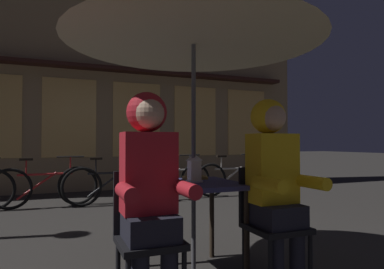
{
  "coord_description": "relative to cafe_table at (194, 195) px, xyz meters",
  "views": [
    {
      "loc": [
        -1.02,
        -2.51,
        1.06
      ],
      "look_at": [
        0.0,
        0.03,
        1.13
      ],
      "focal_mm": 31.05,
      "sensor_mm": 36.0,
      "label": 1
    }
  ],
  "objects": [
    {
      "name": "shopfront_building",
      "position": [
        -0.08,
        5.4,
        2.45
      ],
      "size": [
        10.0,
        0.93,
        6.2
      ],
      "color": "#937A56",
      "rests_on": "ground_plane"
    },
    {
      "name": "bicycle_second",
      "position": [
        -1.23,
        3.47,
        -0.29
      ],
      "size": [
        1.68,
        0.14,
        0.84
      ],
      "color": "black",
      "rests_on": "ground_plane"
    },
    {
      "name": "bicycle_fifth",
      "position": [
        2.26,
        3.39,
        -0.29
      ],
      "size": [
        1.68,
        0.08,
        0.84
      ],
      "color": "black",
      "rests_on": "ground_plane"
    },
    {
      "name": "person_left_hooded",
      "position": [
        -0.48,
        -0.43,
        0.21
      ],
      "size": [
        0.45,
        0.56,
        1.4
      ],
      "color": "black",
      "rests_on": "ground_plane"
    },
    {
      "name": "patio_umbrella",
      "position": [
        0.0,
        0.0,
        1.42
      ],
      "size": [
        2.1,
        2.1,
        2.31
      ],
      "color": "#4C4C51",
      "rests_on": "ground_plane"
    },
    {
      "name": "bicycle_third",
      "position": [
        -0.16,
        3.29,
        -0.29
      ],
      "size": [
        1.68,
        0.08,
        0.84
      ],
      "color": "black",
      "rests_on": "ground_plane"
    },
    {
      "name": "cafe_table",
      "position": [
        0.0,
        0.0,
        0.0
      ],
      "size": [
        0.72,
        0.72,
        0.74
      ],
      "color": "navy",
      "rests_on": "ground_plane"
    },
    {
      "name": "book",
      "position": [
        0.1,
        0.22,
        0.11
      ],
      "size": [
        0.22,
        0.16,
        0.02
      ],
      "primitive_type": "cube",
      "rotation": [
        0.0,
        0.0,
        -0.13
      ],
      "color": "olive",
      "rests_on": "cafe_table"
    },
    {
      "name": "person_right_hooded",
      "position": [
        0.48,
        -0.43,
        0.21
      ],
      "size": [
        0.45,
        0.56,
        1.4
      ],
      "color": "black",
      "rests_on": "ground_plane"
    },
    {
      "name": "chair_left",
      "position": [
        -0.48,
        -0.37,
        -0.15
      ],
      "size": [
        0.4,
        0.4,
        0.87
      ],
      "color": "black",
      "rests_on": "ground_plane"
    },
    {
      "name": "chair_right",
      "position": [
        0.48,
        -0.37,
        -0.15
      ],
      "size": [
        0.4,
        0.4,
        0.87
      ],
      "color": "black",
      "rests_on": "ground_plane"
    },
    {
      "name": "bicycle_fourth",
      "position": [
        0.95,
        3.41,
        -0.29
      ],
      "size": [
        1.67,
        0.29,
        0.84
      ],
      "color": "black",
      "rests_on": "ground_plane"
    },
    {
      "name": "lantern",
      "position": [
        0.01,
        0.01,
        0.22
      ],
      "size": [
        0.11,
        0.11,
        0.23
      ],
      "color": "white",
      "rests_on": "cafe_table"
    }
  ]
}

